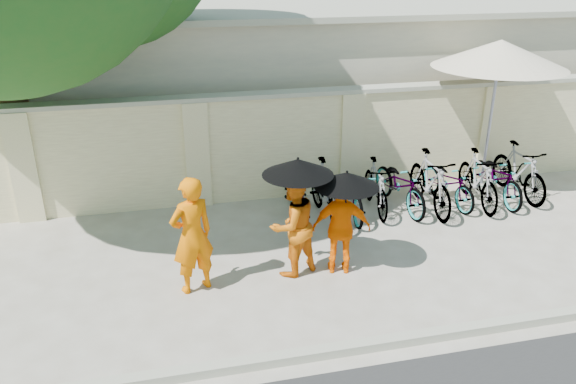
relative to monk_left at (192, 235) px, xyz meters
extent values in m
plane|color=#B0AA9B|center=(1.32, -0.13, -0.86)|extent=(80.00, 80.00, 0.00)
cube|color=#9B9B87|center=(1.32, -1.83, -0.80)|extent=(40.00, 0.16, 0.12)
cube|color=beige|center=(2.32, 3.07, 0.14)|extent=(20.00, 0.30, 2.00)
cube|color=beige|center=(3.32, 6.87, 0.74)|extent=(14.00, 6.00, 3.20)
cylinder|color=#3F2C14|center=(-2.88, 3.77, 1.34)|extent=(0.60, 0.60, 4.40)
imported|color=#EB6B00|center=(0.00, 0.00, 0.00)|extent=(0.74, 0.62, 1.72)
imported|color=orange|center=(1.46, 0.13, -0.07)|extent=(0.94, 0.86, 1.58)
cylinder|color=black|center=(1.51, 0.05, 0.45)|extent=(0.02, 0.02, 0.83)
cone|color=black|center=(1.51, 0.05, 0.86)|extent=(1.01, 1.01, 0.23)
imported|color=#FD6900|center=(2.17, 0.00, -0.13)|extent=(0.92, 0.56, 1.46)
cylinder|color=black|center=(2.19, -0.08, 0.31)|extent=(0.02, 0.02, 0.70)
cone|color=black|center=(2.19, -0.08, 0.67)|extent=(0.93, 0.93, 0.21)
cylinder|color=#9B9B87|center=(5.99, 2.45, -0.81)|extent=(0.57, 0.57, 0.11)
cylinder|color=#8C8FA6|center=(5.99, 2.45, 0.47)|extent=(0.06, 0.06, 2.67)
cone|color=beige|center=(5.99, 2.45, 1.86)|extent=(3.12, 3.12, 0.51)
imported|color=#8C8FA6|center=(1.98, 1.92, -0.36)|extent=(0.87, 1.96, 1.00)
imported|color=#8C8FA6|center=(2.48, 1.78, -0.32)|extent=(0.55, 1.81, 1.08)
imported|color=#8C8FA6|center=(2.98, 1.87, -0.42)|extent=(0.72, 1.74, 0.89)
imported|color=#8C8FA6|center=(3.48, 1.93, -0.38)|extent=(0.63, 1.64, 0.96)
imported|color=#8C8FA6|center=(3.97, 1.95, -0.39)|extent=(0.82, 1.86, 0.94)
imported|color=#8C8FA6|center=(4.47, 1.76, -0.31)|extent=(0.59, 1.85, 1.10)
imported|color=#8C8FA6|center=(4.97, 1.96, -0.43)|extent=(0.76, 1.69, 0.86)
imported|color=#8C8FA6|center=(5.47, 1.77, -0.35)|extent=(0.66, 1.75, 1.03)
imported|color=#8C8FA6|center=(5.96, 1.89, -0.40)|extent=(0.66, 1.78, 0.93)
imported|color=#8C8FA6|center=(6.46, 1.95, -0.34)|extent=(0.51, 1.75, 1.05)
camera|label=1|loc=(-0.27, -7.00, 3.59)|focal=35.00mm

